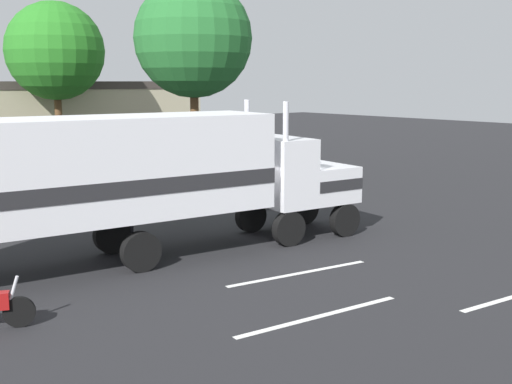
# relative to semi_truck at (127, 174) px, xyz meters

# --- Properties ---
(ground_plane) EXTENTS (120.00, 120.00, 0.00)m
(ground_plane) POSITION_rel_semi_truck_xyz_m (5.10, -0.50, -2.52)
(ground_plane) COLOR #232326
(lane_stripe_near) EXTENTS (4.37, 0.87, 0.01)m
(lane_stripe_near) POSITION_rel_semi_truck_xyz_m (2.88, -4.00, -2.52)
(lane_stripe_near) COLOR silver
(lane_stripe_near) RESTS_ON ground_plane
(lane_stripe_mid) EXTENTS (4.39, 0.69, 0.01)m
(lane_stripe_mid) POSITION_rel_semi_truck_xyz_m (1.07, -6.55, -2.52)
(lane_stripe_mid) COLOR silver
(lane_stripe_mid) RESTS_ON ground_plane
(semi_truck) EXTENTS (14.36, 4.28, 4.50)m
(semi_truck) POSITION_rel_semi_truck_xyz_m (0.00, 0.00, 0.00)
(semi_truck) COLOR white
(semi_truck) RESTS_ON ground_plane
(person_bystander) EXTENTS (0.42, 0.48, 1.63)m
(person_bystander) POSITION_rel_semi_truck_xyz_m (1.04, 1.95, -1.63)
(person_bystander) COLOR black
(person_bystander) RESTS_ON ground_plane
(tree_left) EXTENTS (6.08, 6.08, 10.30)m
(tree_left) POSITION_rel_semi_truck_xyz_m (10.40, 11.71, 4.72)
(tree_left) COLOR brown
(tree_left) RESTS_ON ground_plane
(tree_center) EXTENTS (5.84, 5.84, 9.79)m
(tree_center) POSITION_rel_semi_truck_xyz_m (7.10, 21.45, 4.32)
(tree_center) COLOR brown
(tree_center) RESTS_ON ground_plane
(building_backdrop) EXTENTS (21.97, 8.65, 5.08)m
(building_backdrop) POSITION_rel_semi_truck_xyz_m (7.60, 25.98, 0.22)
(building_backdrop) COLOR #B7AD8C
(building_backdrop) RESTS_ON ground_plane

